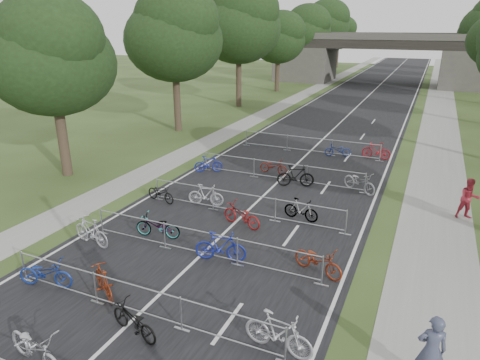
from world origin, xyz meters
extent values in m
cube|color=black|center=(0.00, 50.00, 0.01)|extent=(11.00, 140.00, 0.01)
cube|color=gray|center=(8.00, 50.00, 0.01)|extent=(3.00, 140.00, 0.01)
cube|color=gray|center=(-7.50, 50.00, 0.01)|extent=(2.00, 140.00, 0.01)
cube|color=silver|center=(0.00, 50.00, 0.00)|extent=(0.12, 140.00, 0.00)
cube|color=#47433F|center=(-11.50, 65.00, 2.50)|extent=(8.00, 8.00, 5.00)
cube|color=#47433F|center=(11.50, 65.00, 2.50)|extent=(8.00, 8.00, 5.00)
cube|color=black|center=(0.00, 65.00, 5.60)|extent=(30.00, 8.00, 1.20)
cube|color=#47433F|center=(0.00, 61.20, 6.60)|extent=(30.00, 0.40, 0.90)
cube|color=#47433F|center=(0.00, 68.80, 6.60)|extent=(30.00, 0.40, 0.90)
cylinder|color=#33261C|center=(-11.50, 16.00, 2.10)|extent=(0.56, 0.56, 4.20)
ellipsoid|color=black|center=(-11.50, 16.00, 6.22)|extent=(6.72, 6.72, 5.51)
sphere|color=black|center=(-10.90, 15.50, 7.56)|extent=(5.38, 5.38, 5.38)
sphere|color=black|center=(-12.00, 16.50, 5.38)|extent=(4.37, 4.37, 4.37)
cylinder|color=#33261C|center=(-11.50, 28.00, 2.36)|extent=(0.56, 0.56, 4.72)
ellipsoid|color=black|center=(-11.50, 28.00, 6.99)|extent=(7.56, 7.56, 6.20)
sphere|color=black|center=(-10.90, 27.50, 8.50)|extent=(6.05, 6.05, 6.05)
sphere|color=black|center=(-12.00, 28.50, 6.05)|extent=(4.91, 4.91, 4.91)
cylinder|color=#33261C|center=(-11.50, 40.00, 2.62)|extent=(0.56, 0.56, 5.25)
ellipsoid|color=black|center=(-11.50, 40.00, 7.77)|extent=(8.40, 8.40, 6.89)
sphere|color=black|center=(-10.90, 39.50, 9.45)|extent=(6.72, 6.72, 6.72)
sphere|color=black|center=(-12.00, 40.50, 6.72)|extent=(5.46, 5.46, 5.46)
cylinder|color=#33261C|center=(-11.50, 52.00, 2.10)|extent=(0.56, 0.56, 4.20)
ellipsoid|color=black|center=(-11.50, 52.00, 6.22)|extent=(6.72, 6.72, 5.51)
sphere|color=black|center=(-10.90, 51.50, 7.56)|extent=(5.38, 5.38, 5.38)
sphere|color=black|center=(-12.00, 52.50, 5.38)|extent=(4.37, 4.37, 4.37)
cylinder|color=#33261C|center=(-11.50, 64.00, 2.36)|extent=(0.56, 0.56, 4.72)
ellipsoid|color=black|center=(-11.50, 64.00, 6.99)|extent=(7.56, 7.56, 6.20)
sphere|color=black|center=(-10.90, 63.50, 8.50)|extent=(6.05, 6.05, 6.05)
sphere|color=black|center=(-12.00, 64.50, 6.05)|extent=(4.91, 4.91, 4.91)
cylinder|color=#33261C|center=(-11.50, 76.00, 2.62)|extent=(0.56, 0.56, 5.25)
ellipsoid|color=black|center=(-11.50, 76.00, 7.77)|extent=(8.40, 8.40, 6.89)
sphere|color=black|center=(-10.90, 75.50, 9.45)|extent=(6.72, 6.72, 6.72)
sphere|color=black|center=(-12.00, 76.50, 6.72)|extent=(5.46, 5.46, 5.46)
cylinder|color=#33261C|center=(13.00, 76.00, 1.92)|extent=(0.56, 0.56, 3.85)
sphere|color=black|center=(12.50, 76.50, 4.93)|extent=(4.00, 4.00, 4.00)
cylinder|color=#33261C|center=(-11.50, 88.00, 2.10)|extent=(0.56, 0.56, 4.20)
ellipsoid|color=black|center=(-11.50, 88.00, 6.22)|extent=(6.72, 6.72, 5.51)
sphere|color=black|center=(-10.90, 87.50, 7.56)|extent=(5.38, 5.38, 5.38)
sphere|color=black|center=(-12.00, 88.50, 5.38)|extent=(4.37, 4.37, 4.37)
cylinder|color=#33261C|center=(13.00, 88.00, 2.24)|extent=(0.56, 0.56, 4.48)
ellipsoid|color=black|center=(13.00, 88.00, 6.63)|extent=(7.17, 7.17, 5.88)
sphere|color=black|center=(12.50, 88.50, 5.73)|extent=(4.66, 4.66, 4.66)
cylinder|color=#A5A8AD|center=(0.00, 7.20, 1.05)|extent=(9.20, 0.04, 0.04)
cylinder|color=#A5A8AD|center=(0.00, 7.20, 0.18)|extent=(9.20, 0.04, 0.04)
cylinder|color=#A5A8AD|center=(-4.60, 7.20, 0.55)|extent=(0.05, 0.05, 1.10)
cube|color=#A5A8AD|center=(-4.60, 7.20, 0.01)|extent=(0.50, 0.08, 0.03)
cylinder|color=#A5A8AD|center=(-1.53, 7.20, 0.55)|extent=(0.05, 0.05, 1.10)
cube|color=#A5A8AD|center=(-1.53, 7.20, 0.01)|extent=(0.50, 0.08, 0.03)
cylinder|color=#A5A8AD|center=(1.53, 7.20, 0.55)|extent=(0.05, 0.05, 1.10)
cube|color=#A5A8AD|center=(1.53, 7.20, 0.01)|extent=(0.50, 0.08, 0.03)
cylinder|color=#A5A8AD|center=(4.60, 7.20, 0.55)|extent=(0.05, 0.05, 1.10)
cylinder|color=#A5A8AD|center=(0.00, 11.00, 1.05)|extent=(9.20, 0.04, 0.04)
cylinder|color=#A5A8AD|center=(0.00, 11.00, 0.18)|extent=(9.20, 0.04, 0.04)
cylinder|color=#A5A8AD|center=(-4.60, 11.00, 0.55)|extent=(0.05, 0.05, 1.10)
cube|color=#A5A8AD|center=(-4.60, 11.00, 0.01)|extent=(0.50, 0.08, 0.03)
cylinder|color=#A5A8AD|center=(-1.53, 11.00, 0.55)|extent=(0.05, 0.05, 1.10)
cube|color=#A5A8AD|center=(-1.53, 11.00, 0.01)|extent=(0.50, 0.08, 0.03)
cylinder|color=#A5A8AD|center=(1.53, 11.00, 0.55)|extent=(0.05, 0.05, 1.10)
cube|color=#A5A8AD|center=(1.53, 11.00, 0.01)|extent=(0.50, 0.08, 0.03)
cylinder|color=#A5A8AD|center=(4.60, 11.00, 0.55)|extent=(0.05, 0.05, 1.10)
cube|color=#A5A8AD|center=(4.60, 11.00, 0.01)|extent=(0.50, 0.08, 0.03)
cylinder|color=#A5A8AD|center=(0.00, 15.00, 1.05)|extent=(9.20, 0.04, 0.04)
cylinder|color=#A5A8AD|center=(0.00, 15.00, 0.18)|extent=(9.20, 0.04, 0.04)
cylinder|color=#A5A8AD|center=(-4.60, 15.00, 0.55)|extent=(0.05, 0.05, 1.10)
cube|color=#A5A8AD|center=(-4.60, 15.00, 0.01)|extent=(0.50, 0.08, 0.03)
cylinder|color=#A5A8AD|center=(-1.53, 15.00, 0.55)|extent=(0.05, 0.05, 1.10)
cube|color=#A5A8AD|center=(-1.53, 15.00, 0.01)|extent=(0.50, 0.08, 0.03)
cylinder|color=#A5A8AD|center=(1.53, 15.00, 0.55)|extent=(0.05, 0.05, 1.10)
cube|color=#A5A8AD|center=(1.53, 15.00, 0.01)|extent=(0.50, 0.08, 0.03)
cylinder|color=#A5A8AD|center=(4.60, 15.00, 0.55)|extent=(0.05, 0.05, 1.10)
cube|color=#A5A8AD|center=(4.60, 15.00, 0.01)|extent=(0.50, 0.08, 0.03)
cylinder|color=#A5A8AD|center=(0.00, 20.00, 1.05)|extent=(9.20, 0.04, 0.04)
cylinder|color=#A5A8AD|center=(0.00, 20.00, 0.18)|extent=(9.20, 0.04, 0.04)
cylinder|color=#A5A8AD|center=(-4.60, 20.00, 0.55)|extent=(0.05, 0.05, 1.10)
cube|color=#A5A8AD|center=(-4.60, 20.00, 0.01)|extent=(0.50, 0.08, 0.03)
cylinder|color=#A5A8AD|center=(-1.53, 20.00, 0.55)|extent=(0.05, 0.05, 1.10)
cube|color=#A5A8AD|center=(-1.53, 20.00, 0.01)|extent=(0.50, 0.08, 0.03)
cylinder|color=#A5A8AD|center=(1.53, 20.00, 0.55)|extent=(0.05, 0.05, 1.10)
cube|color=#A5A8AD|center=(1.53, 20.00, 0.01)|extent=(0.50, 0.08, 0.03)
cylinder|color=#A5A8AD|center=(4.60, 20.00, 0.55)|extent=(0.05, 0.05, 1.10)
cube|color=#A5A8AD|center=(4.60, 20.00, 0.01)|extent=(0.50, 0.08, 0.03)
cylinder|color=#A5A8AD|center=(0.00, 26.00, 1.05)|extent=(9.20, 0.04, 0.04)
cylinder|color=#A5A8AD|center=(0.00, 26.00, 0.18)|extent=(9.20, 0.04, 0.04)
cylinder|color=#A5A8AD|center=(-4.60, 26.00, 0.55)|extent=(0.05, 0.05, 1.10)
cube|color=#A5A8AD|center=(-4.60, 26.00, 0.01)|extent=(0.50, 0.08, 0.03)
cylinder|color=#A5A8AD|center=(-1.53, 26.00, 0.55)|extent=(0.05, 0.05, 1.10)
cube|color=#A5A8AD|center=(-1.53, 26.00, 0.01)|extent=(0.50, 0.08, 0.03)
cylinder|color=#A5A8AD|center=(1.53, 26.00, 0.55)|extent=(0.05, 0.05, 1.10)
cube|color=#A5A8AD|center=(1.53, 26.00, 0.01)|extent=(0.50, 0.08, 0.03)
cylinder|color=#A5A8AD|center=(4.60, 26.00, 0.55)|extent=(0.05, 0.05, 1.10)
cube|color=#A5A8AD|center=(4.60, 26.00, 0.01)|extent=(0.50, 0.08, 0.03)
imported|color=#A4A5AC|center=(-1.08, 4.54, 0.56)|extent=(2.23, 1.12, 1.12)
imported|color=navy|center=(-3.66, 7.23, 0.50)|extent=(1.99, 1.11, 0.99)
imported|color=maroon|center=(-1.59, 7.62, 0.51)|extent=(1.68, 1.30, 1.01)
imported|color=black|center=(0.45, 6.47, 0.47)|extent=(1.90, 1.06, 0.95)
imported|color=#B4B3BB|center=(4.30, 7.50, 0.59)|extent=(2.01, 0.77, 1.18)
imported|color=#A5A5AD|center=(-4.30, 10.06, 0.58)|extent=(1.99, 0.87, 1.16)
imported|color=#A5A8AD|center=(-2.29, 11.63, 0.50)|extent=(1.98, 0.97, 1.00)
imported|color=navy|center=(0.85, 11.03, 0.57)|extent=(1.99, 0.97, 1.15)
imported|color=maroon|center=(4.30, 11.65, 0.51)|extent=(2.06, 1.32, 1.02)
imported|color=black|center=(-4.30, 14.83, 0.46)|extent=(1.83, 0.98, 0.91)
imported|color=#B2B3BA|center=(-2.08, 15.32, 0.52)|extent=(1.81, 0.81, 1.05)
imported|color=maroon|center=(0.38, 13.96, 0.51)|extent=(2.04, 1.16, 1.01)
imported|color=#A5A8AD|center=(2.52, 15.60, 0.49)|extent=(1.69, 0.73, 0.98)
imported|color=navy|center=(-4.29, 19.72, 0.49)|extent=(1.66, 1.21, 0.99)
imported|color=maroon|center=(-0.73, 21.01, 0.44)|extent=(1.71, 0.71, 0.88)
imported|color=black|center=(1.06, 19.51, 0.59)|extent=(2.03, 1.17, 1.18)
imported|color=#A1A2A9|center=(4.30, 20.12, 0.54)|extent=(2.11, 1.71, 1.08)
imported|color=navy|center=(1.95, 25.93, 0.44)|extent=(1.77, 1.08, 0.88)
imported|color=maroon|center=(4.30, 26.44, 0.54)|extent=(1.82, 0.59, 1.08)
imported|color=#383C55|center=(7.91, 7.99, 0.95)|extent=(0.78, 0.60, 1.90)
imported|color=#A02332|center=(9.20, 18.79, 0.93)|extent=(1.08, 0.96, 1.85)
camera|label=1|loc=(7.10, -1.19, 8.15)|focal=32.00mm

